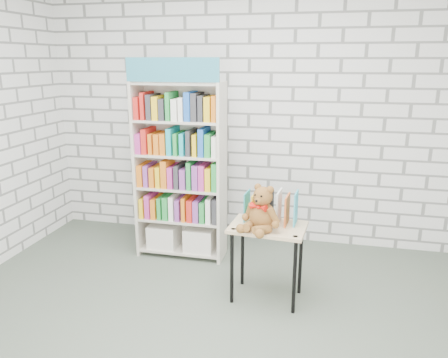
# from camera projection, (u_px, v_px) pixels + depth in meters

# --- Properties ---
(ground) EXTENTS (4.50, 4.50, 0.00)m
(ground) POSITION_uv_depth(u_px,v_px,m) (198.00, 338.00, 3.19)
(ground) COLOR #4A5547
(ground) RESTS_ON ground
(room_shell) EXTENTS (4.52, 4.02, 2.81)m
(room_shell) POSITION_uv_depth(u_px,v_px,m) (194.00, 90.00, 2.72)
(room_shell) COLOR silver
(room_shell) RESTS_ON ground
(bookshelf) EXTENTS (0.88, 0.34, 1.98)m
(bookshelf) POSITION_uv_depth(u_px,v_px,m) (181.00, 170.00, 4.35)
(bookshelf) COLOR beige
(bookshelf) RESTS_ON ground
(display_table) EXTENTS (0.64, 0.47, 0.66)m
(display_table) POSITION_uv_depth(u_px,v_px,m) (268.00, 236.00, 3.59)
(display_table) COLOR tan
(display_table) RESTS_ON ground
(table_books) EXTENTS (0.44, 0.22, 0.25)m
(table_books) POSITION_uv_depth(u_px,v_px,m) (271.00, 207.00, 3.62)
(table_books) COLOR teal
(table_books) RESTS_ON display_table
(teddy_bear) EXTENTS (0.34, 0.33, 0.37)m
(teddy_bear) POSITION_uv_depth(u_px,v_px,m) (261.00, 212.00, 3.45)
(teddy_bear) COLOR brown
(teddy_bear) RESTS_ON display_table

